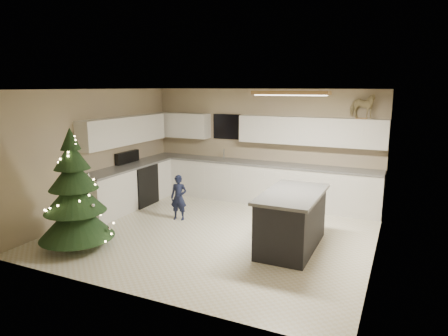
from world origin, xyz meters
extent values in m
plane|color=beige|center=(0.00, 0.00, 0.00)|extent=(5.50, 5.50, 0.00)
cube|color=tan|center=(0.00, 2.50, 1.30)|extent=(5.50, 0.02, 2.60)
cube|color=tan|center=(0.00, -2.50, 1.30)|extent=(5.50, 0.02, 2.60)
cube|color=tan|center=(-2.75, 0.00, 1.30)|extent=(0.02, 5.00, 2.60)
cube|color=tan|center=(2.75, 0.00, 1.30)|extent=(0.02, 5.00, 2.60)
cube|color=silver|center=(0.00, 0.00, 2.60)|extent=(5.50, 5.00, 0.02)
cube|color=olive|center=(1.30, 0.10, 2.55)|extent=(1.25, 0.32, 0.06)
cube|color=white|center=(1.30, 0.10, 2.52)|extent=(1.15, 0.24, 0.02)
cube|color=silver|center=(0.00, 2.20, 0.45)|extent=(5.48, 0.60, 0.90)
cube|color=silver|center=(-2.45, 0.60, 0.45)|extent=(0.60, 2.60, 0.90)
cube|color=slate|center=(0.00, 2.19, 0.92)|extent=(5.48, 0.62, 0.04)
cube|color=slate|center=(-2.44, 0.60, 0.92)|extent=(0.62, 2.60, 0.04)
cube|color=silver|center=(-2.05, 2.33, 1.70)|extent=(1.40, 0.35, 0.60)
cube|color=silver|center=(1.15, 2.33, 1.70)|extent=(3.20, 0.35, 0.60)
cube|color=silver|center=(-2.58, 0.72, 1.70)|extent=(0.35, 2.60, 0.60)
cube|color=black|center=(-0.90, 2.47, 1.70)|extent=(0.70, 0.04, 0.60)
cube|color=#99999E|center=(-0.90, 2.20, 0.90)|extent=(0.55, 0.40, 0.06)
cylinder|color=#99999E|center=(-0.90, 2.30, 1.06)|extent=(0.03, 0.03, 0.24)
cube|color=black|center=(-2.43, 0.90, 0.45)|extent=(0.64, 0.75, 0.90)
cube|color=black|center=(-2.68, 0.90, 1.05)|extent=(0.10, 0.75, 0.30)
cube|color=black|center=(1.45, -0.11, 0.45)|extent=(0.80, 1.60, 0.90)
cube|color=#272727|center=(1.45, -0.11, 0.93)|extent=(0.90, 1.70, 0.05)
cylinder|color=olive|center=(0.99, 0.17, 0.62)|extent=(0.33, 0.33, 0.04)
cylinder|color=olive|center=(0.87, 0.05, 0.30)|extent=(0.04, 0.04, 0.60)
cylinder|color=olive|center=(1.11, 0.05, 0.30)|extent=(0.04, 0.04, 0.60)
cylinder|color=olive|center=(0.87, 0.29, 0.30)|extent=(0.04, 0.04, 0.60)
cylinder|color=olive|center=(1.11, 0.29, 0.30)|extent=(0.04, 0.04, 0.60)
cube|color=olive|center=(0.99, 0.17, 0.20)|extent=(0.25, 0.03, 0.03)
cylinder|color=#3F2816|center=(-1.80, -1.60, 0.13)|extent=(0.11, 0.11, 0.27)
cone|color=black|center=(-1.80, -1.60, 0.49)|extent=(1.22, 1.22, 0.63)
cone|color=black|center=(-1.80, -1.60, 0.90)|extent=(1.00, 1.00, 0.54)
cone|color=black|center=(-1.80, -1.60, 1.25)|extent=(0.79, 0.79, 0.49)
cone|color=black|center=(-1.80, -1.60, 1.57)|extent=(0.57, 0.57, 0.45)
cone|color=black|center=(-1.80, -1.60, 1.84)|extent=(0.32, 0.32, 0.36)
sphere|color=#FFD88C|center=(-1.16, -1.60, 0.22)|extent=(0.03, 0.03, 0.03)
sphere|color=#FFD88C|center=(-1.25, -1.32, 0.28)|extent=(0.03, 0.03, 0.03)
sphere|color=#FFD88C|center=(-1.45, -1.12, 0.34)|extent=(0.03, 0.03, 0.03)
sphere|color=#FFD88C|center=(-1.70, -1.03, 0.39)|extent=(0.03, 0.03, 0.03)
sphere|color=#FFD88C|center=(-1.96, -1.07, 0.45)|extent=(0.03, 0.03, 0.03)
sphere|color=#FFD88C|center=(-2.17, -1.21, 0.51)|extent=(0.03, 0.03, 0.03)
sphere|color=#FFD88C|center=(-2.29, -1.43, 0.56)|extent=(0.03, 0.03, 0.03)
sphere|color=#FFD88C|center=(-2.29, -1.66, 0.62)|extent=(0.03, 0.03, 0.03)
sphere|color=#FFD88C|center=(-2.20, -1.87, 0.68)|extent=(0.03, 0.03, 0.03)
sphere|color=#FFD88C|center=(-2.03, -2.00, 0.73)|extent=(0.03, 0.03, 0.03)
sphere|color=#FFD88C|center=(-1.82, -2.04, 0.79)|extent=(0.03, 0.03, 0.03)
sphere|color=#FFD88C|center=(-1.63, -1.98, 0.85)|extent=(0.03, 0.03, 0.03)
sphere|color=#FFD88C|center=(-1.49, -1.85, 0.90)|extent=(0.03, 0.03, 0.03)
sphere|color=#FFD88C|center=(-1.43, -1.68, 0.96)|extent=(0.03, 0.03, 0.03)
sphere|color=#FFD88C|center=(-1.45, -1.51, 1.02)|extent=(0.03, 0.03, 0.03)
sphere|color=#FFD88C|center=(-1.54, -1.38, 1.07)|extent=(0.03, 0.03, 0.03)
sphere|color=#FFD88C|center=(-1.68, -1.30, 1.13)|extent=(0.03, 0.03, 0.03)
sphere|color=#FFD88C|center=(-1.82, -1.30, 1.19)|extent=(0.03, 0.03, 0.03)
sphere|color=#FFD88C|center=(-1.95, -1.36, 1.25)|extent=(0.03, 0.03, 0.03)
sphere|color=#FFD88C|center=(-2.02, -1.46, 1.30)|extent=(0.03, 0.03, 0.03)
sphere|color=#FFD88C|center=(-2.04, -1.58, 1.36)|extent=(0.03, 0.03, 0.03)
sphere|color=#FFD88C|center=(-2.01, -1.68, 1.42)|extent=(0.03, 0.03, 0.03)
sphere|color=#FFD88C|center=(-1.94, -1.75, 1.47)|extent=(0.03, 0.03, 0.03)
sphere|color=#FFD88C|center=(-1.85, -1.78, 1.53)|extent=(0.03, 0.03, 0.03)
sphere|color=#FFD88C|center=(-1.77, -1.76, 1.59)|extent=(0.03, 0.03, 0.03)
sphere|color=#FFD88C|center=(-1.71, -1.71, 1.64)|extent=(0.03, 0.03, 0.03)
sphere|color=#FFD88C|center=(-1.69, -1.65, 1.70)|extent=(0.03, 0.03, 0.03)
sphere|color=#FFD88C|center=(-1.70, -1.60, 1.76)|extent=(0.03, 0.03, 0.03)
sphere|color=#FFD88C|center=(-1.73, -1.56, 1.81)|extent=(0.03, 0.03, 0.03)
sphere|color=#FFD88C|center=(-1.76, -1.55, 1.87)|extent=(0.03, 0.03, 0.03)
sphere|color=silver|center=(-1.25, -1.60, 0.34)|extent=(0.06, 0.06, 0.06)
sphere|color=silver|center=(-2.09, -1.20, 0.49)|extent=(0.06, 0.06, 0.06)
sphere|color=silver|center=(-1.94, -2.02, 0.64)|extent=(0.06, 0.06, 0.06)
sphere|color=silver|center=(-1.43, -1.48, 0.78)|extent=(0.06, 0.06, 0.06)
sphere|color=silver|center=(-2.08, -1.40, 0.93)|extent=(0.06, 0.06, 0.06)
sphere|color=silver|center=(-1.80, -1.89, 1.07)|extent=(0.06, 0.06, 0.06)
sphere|color=silver|center=(-1.61, -1.46, 1.22)|extent=(0.06, 0.06, 0.06)
sphere|color=silver|center=(-1.97, -1.54, 1.37)|extent=(0.06, 0.06, 0.06)
sphere|color=silver|center=(-1.76, -1.72, 1.51)|extent=(0.06, 0.06, 0.06)
sphere|color=silver|center=(-1.76, -1.54, 1.66)|extent=(0.06, 0.06, 0.06)
sphere|color=silver|center=(-1.83, -1.60, 1.81)|extent=(0.06, 0.06, 0.06)
imported|color=black|center=(-1.00, 0.34, 0.46)|extent=(0.37, 0.28, 0.92)
cube|color=olive|center=(2.19, 2.29, 2.01)|extent=(0.23, 0.02, 0.02)
cube|color=olive|center=(2.19, 2.36, 2.01)|extent=(0.23, 0.02, 0.02)
imported|color=#D4C188|center=(2.19, 2.33, 2.26)|extent=(0.63, 0.45, 0.49)
camera|label=1|loc=(3.06, -6.30, 2.65)|focal=32.00mm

